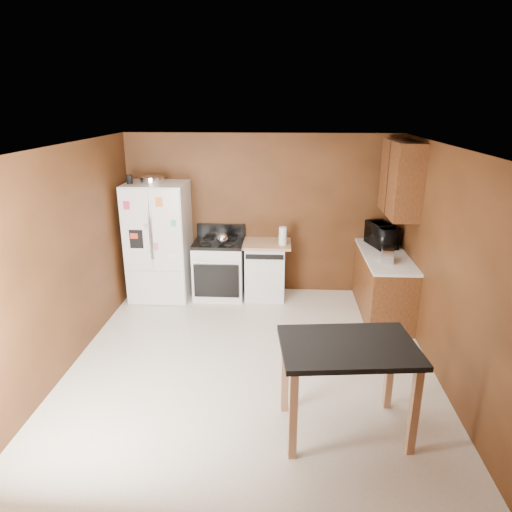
# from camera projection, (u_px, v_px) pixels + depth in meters

# --- Properties ---
(floor) EXTENTS (4.50, 4.50, 0.00)m
(floor) POSITION_uv_depth(u_px,v_px,m) (252.00, 361.00, 5.43)
(floor) COLOR white
(floor) RESTS_ON ground
(ceiling) EXTENTS (4.50, 4.50, 0.00)m
(ceiling) POSITION_uv_depth(u_px,v_px,m) (251.00, 147.00, 4.63)
(ceiling) COLOR white
(ceiling) RESTS_ON ground
(wall_back) EXTENTS (4.20, 0.00, 4.20)m
(wall_back) POSITION_uv_depth(u_px,v_px,m) (261.00, 215.00, 7.16)
(wall_back) COLOR brown
(wall_back) RESTS_ON ground
(wall_front) EXTENTS (4.20, 0.00, 4.20)m
(wall_front) POSITION_uv_depth(u_px,v_px,m) (226.00, 380.00, 2.91)
(wall_front) COLOR brown
(wall_front) RESTS_ON ground
(wall_left) EXTENTS (0.00, 4.50, 4.50)m
(wall_left) POSITION_uv_depth(u_px,v_px,m) (66.00, 259.00, 5.15)
(wall_left) COLOR brown
(wall_left) RESTS_ON ground
(wall_right) EXTENTS (0.00, 4.50, 4.50)m
(wall_right) POSITION_uv_depth(u_px,v_px,m) (445.00, 267.00, 4.91)
(wall_right) COLOR brown
(wall_right) RESTS_ON ground
(roasting_pan) EXTENTS (0.36, 0.36, 0.09)m
(roasting_pan) POSITION_uv_depth(u_px,v_px,m) (152.00, 179.00, 6.74)
(roasting_pan) COLOR silver
(roasting_pan) RESTS_ON refrigerator
(pen_cup) EXTENTS (0.09, 0.09, 0.13)m
(pen_cup) POSITION_uv_depth(u_px,v_px,m) (130.00, 179.00, 6.63)
(pen_cup) COLOR black
(pen_cup) RESTS_ON refrigerator
(kettle) EXTENTS (0.17, 0.17, 0.17)m
(kettle) POSITION_uv_depth(u_px,v_px,m) (222.00, 239.00, 6.85)
(kettle) COLOR silver
(kettle) RESTS_ON gas_range
(paper_towel) EXTENTS (0.15, 0.15, 0.27)m
(paper_towel) POSITION_uv_depth(u_px,v_px,m) (283.00, 236.00, 6.83)
(paper_towel) COLOR white
(paper_towel) RESTS_ON dishwasher
(green_canister) EXTENTS (0.10, 0.10, 0.10)m
(green_canister) POSITION_uv_depth(u_px,v_px,m) (281.00, 239.00, 7.00)
(green_canister) COLOR green
(green_canister) RESTS_ON dishwasher
(toaster) EXTENTS (0.19, 0.27, 0.18)m
(toaster) POSITION_uv_depth(u_px,v_px,m) (387.00, 255.00, 6.11)
(toaster) COLOR silver
(toaster) RESTS_ON right_cabinets
(microwave) EXTENTS (0.52, 0.64, 0.31)m
(microwave) POSITION_uv_depth(u_px,v_px,m) (382.00, 236.00, 6.75)
(microwave) COLOR black
(microwave) RESTS_ON right_cabinets
(refrigerator) EXTENTS (0.90, 0.80, 1.80)m
(refrigerator) POSITION_uv_depth(u_px,v_px,m) (159.00, 242.00, 7.00)
(refrigerator) COLOR white
(refrigerator) RESTS_ON ground
(gas_range) EXTENTS (0.76, 0.68, 1.10)m
(gas_range) POSITION_uv_depth(u_px,v_px,m) (219.00, 268.00, 7.14)
(gas_range) COLOR white
(gas_range) RESTS_ON ground
(dishwasher) EXTENTS (0.78, 0.63, 0.89)m
(dishwasher) POSITION_uv_depth(u_px,v_px,m) (265.00, 269.00, 7.13)
(dishwasher) COLOR white
(dishwasher) RESTS_ON ground
(right_cabinets) EXTENTS (0.63, 1.58, 2.45)m
(right_cabinets) POSITION_uv_depth(u_px,v_px,m) (388.00, 253.00, 6.44)
(right_cabinets) COLOR brown
(right_cabinets) RESTS_ON ground
(island) EXTENTS (1.27, 0.92, 0.91)m
(island) POSITION_uv_depth(u_px,v_px,m) (348.00, 358.00, 4.06)
(island) COLOR black
(island) RESTS_ON ground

